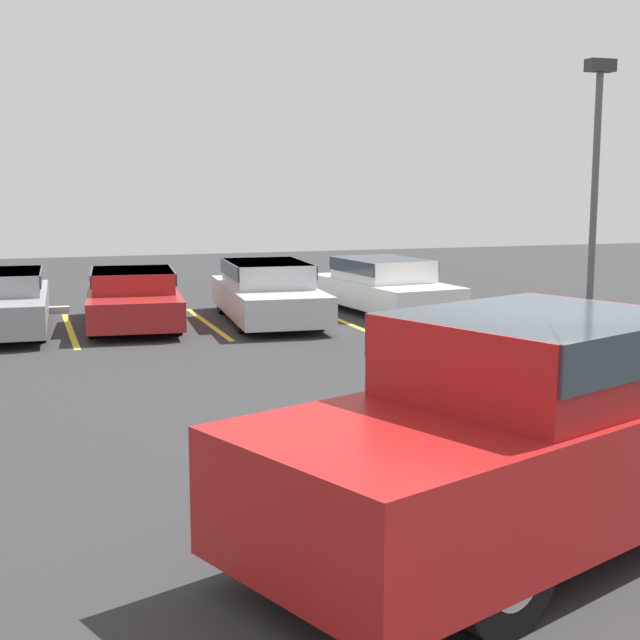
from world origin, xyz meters
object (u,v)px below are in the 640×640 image
(wheel_stop_curb, at_px, (28,311))
(parked_sedan_c, at_px, (267,290))
(parked_sedan_d, at_px, (384,284))
(light_post, at_px, (597,150))
(parked_sedan_a, at_px, (1,300))
(pickup_truck, at_px, (561,421))
(parked_sedan_b, at_px, (133,296))

(wheel_stop_curb, bearing_deg, parked_sedan_c, -29.18)
(parked_sedan_d, bearing_deg, light_post, 89.89)
(parked_sedan_a, relative_size, parked_sedan_c, 0.96)
(parked_sedan_d, distance_m, light_post, 6.63)
(parked_sedan_c, bearing_deg, parked_sedan_d, 101.23)
(light_post, distance_m, wheel_stop_curb, 14.02)
(pickup_truck, distance_m, light_post, 16.07)
(parked_sedan_c, distance_m, parked_sedan_d, 2.80)
(parked_sedan_d, xyz_separation_m, light_post, (5.86, 0.58, 3.04))
(parked_sedan_c, relative_size, parked_sedan_d, 1.10)
(pickup_truck, relative_size, parked_sedan_b, 1.42)
(parked_sedan_b, distance_m, parked_sedan_c, 2.77)
(pickup_truck, bearing_deg, parked_sedan_c, 65.33)
(parked_sedan_b, bearing_deg, pickup_truck, 15.02)
(parked_sedan_a, height_order, parked_sedan_c, parked_sedan_c)
(pickup_truck, distance_m, parked_sedan_c, 11.86)
(parked_sedan_c, relative_size, wheel_stop_curb, 2.70)
(pickup_truck, bearing_deg, parked_sedan_a, 89.49)
(pickup_truck, distance_m, wheel_stop_curb, 15.09)
(parked_sedan_c, distance_m, light_post, 9.20)
(parked_sedan_b, bearing_deg, parked_sedan_a, -85.82)
(light_post, bearing_deg, parked_sedan_a, -177.36)
(parked_sedan_c, relative_size, light_post, 0.82)
(pickup_truck, relative_size, parked_sedan_d, 1.42)
(parked_sedan_d, height_order, light_post, light_post)
(parked_sedan_b, bearing_deg, light_post, 99.01)
(parked_sedan_b, relative_size, light_post, 0.75)
(parked_sedan_c, bearing_deg, parked_sedan_a, -88.62)
(pickup_truck, xyz_separation_m, parked_sedan_a, (-4.55, 12.11, -0.28))
(parked_sedan_a, bearing_deg, light_post, 95.09)
(pickup_truck, height_order, wheel_stop_curb, pickup_truck)
(light_post, bearing_deg, wheel_stop_curb, 172.55)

